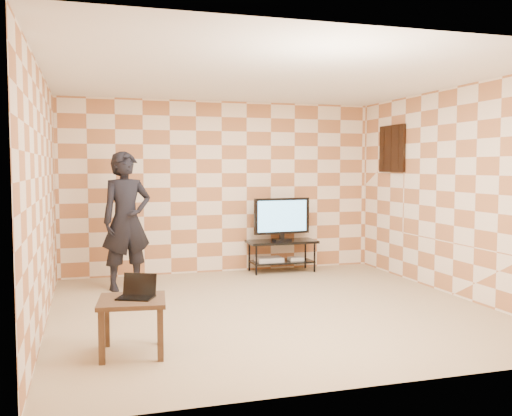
{
  "coord_description": "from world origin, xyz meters",
  "views": [
    {
      "loc": [
        -2.05,
        -6.31,
        1.68
      ],
      "look_at": [
        0.0,
        0.6,
        1.15
      ],
      "focal_mm": 40.0,
      "sensor_mm": 36.0,
      "label": 1
    }
  ],
  "objects_px": {
    "side_table": "(132,308)",
    "tv_stand": "(282,249)",
    "tv": "(282,217)",
    "person": "(126,221)"
  },
  "relations": [
    {
      "from": "side_table",
      "to": "tv",
      "type": "bearing_deg",
      "value": 52.68
    },
    {
      "from": "side_table",
      "to": "tv_stand",
      "type": "bearing_deg",
      "value": 52.7
    },
    {
      "from": "tv",
      "to": "person",
      "type": "xyz_separation_m",
      "value": [
        -2.45,
        -0.64,
        0.06
      ]
    },
    {
      "from": "tv",
      "to": "person",
      "type": "relative_size",
      "value": 0.5
    },
    {
      "from": "tv",
      "to": "person",
      "type": "distance_m",
      "value": 2.54
    },
    {
      "from": "tv_stand",
      "to": "tv",
      "type": "height_order",
      "value": "tv"
    },
    {
      "from": "tv_stand",
      "to": "side_table",
      "type": "bearing_deg",
      "value": -127.3
    },
    {
      "from": "side_table",
      "to": "person",
      "type": "bearing_deg",
      "value": 87.1
    },
    {
      "from": "tv_stand",
      "to": "side_table",
      "type": "relative_size",
      "value": 1.69
    },
    {
      "from": "tv",
      "to": "side_table",
      "type": "xyz_separation_m",
      "value": [
        -2.59,
        -3.4,
        -0.46
      ]
    }
  ]
}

